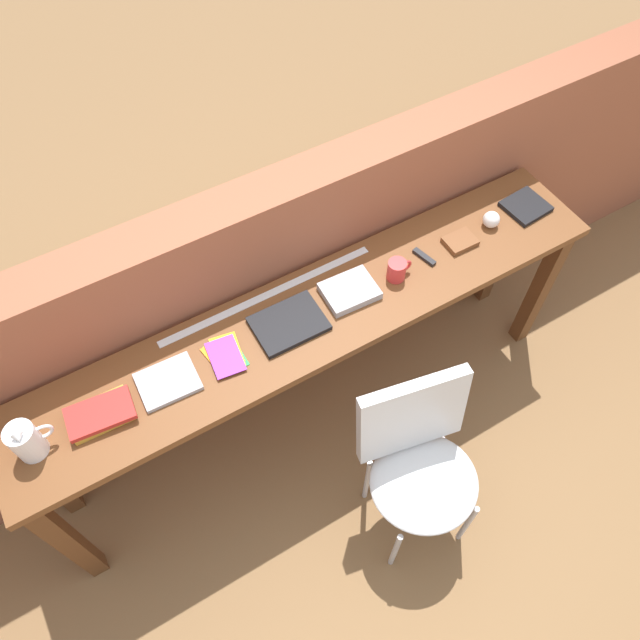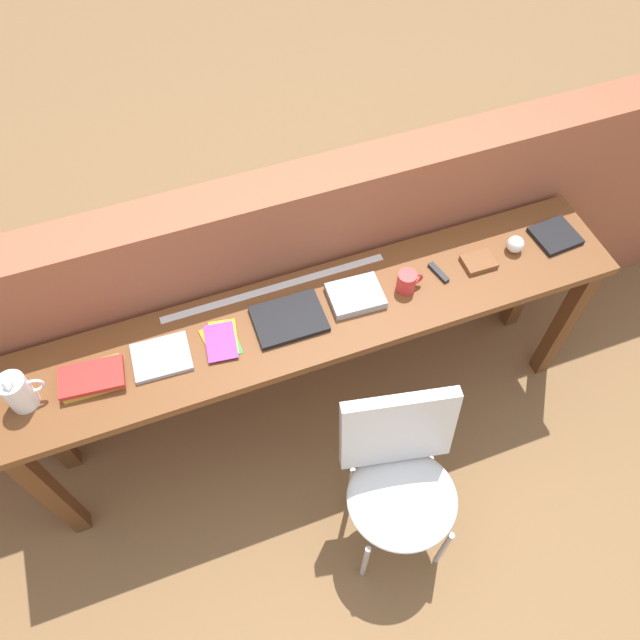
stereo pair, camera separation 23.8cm
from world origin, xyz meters
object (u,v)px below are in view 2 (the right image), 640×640
object	(u,v)px
pitcher_white	(18,392)
sports_ball_small	(515,244)
book_open_centre	(289,319)
magazine_cycling	(162,357)
multitool_folded	(439,273)
mug	(407,281)
book_repair_rightmost	(555,236)
leather_journal_brown	(479,262)
book_stack_leftmost	(92,378)
chair_white_moulded	(400,475)
pamphlet_pile_colourful	(221,341)

from	to	relation	value
pitcher_white	sports_ball_small	distance (m)	1.98
book_open_centre	magazine_cycling	bearing A→B (deg)	-179.45
multitool_folded	sports_ball_small	world-z (taller)	sports_ball_small
pitcher_white	mug	size ratio (longest dim) A/B	1.67
multitool_folded	book_open_centre	bearing A→B (deg)	-179.31
multitool_folded	book_repair_rightmost	xyz separation A→B (m)	(0.55, 0.01, 0.00)
mug	sports_ball_small	bearing A→B (deg)	3.16
magazine_cycling	multitool_folded	xyz separation A→B (m)	(1.14, 0.01, -0.00)
leather_journal_brown	mug	bearing A→B (deg)	-176.97
pitcher_white	sports_ball_small	size ratio (longest dim) A/B	2.54
magazine_cycling	sports_ball_small	world-z (taller)	sports_ball_small
pitcher_white	book_stack_leftmost	world-z (taller)	pitcher_white
sports_ball_small	multitool_folded	bearing A→B (deg)	-179.01
magazine_cycling	multitool_folded	size ratio (longest dim) A/B	1.92
chair_white_moulded	mug	distance (m)	0.76
mug	book_stack_leftmost	bearing A→B (deg)	179.57
pitcher_white	mug	xyz separation A→B (m)	(1.47, -0.00, -0.03)
pamphlet_pile_colourful	book_open_centre	xyz separation A→B (m)	(0.27, 0.00, 0.00)
book_stack_leftmost	leather_journal_brown	bearing A→B (deg)	0.11
book_stack_leftmost	multitool_folded	xyz separation A→B (m)	(1.39, 0.01, -0.01)
book_stack_leftmost	book_repair_rightmost	distance (m)	1.94
pitcher_white	magazine_cycling	distance (m)	0.49
book_stack_leftmost	pamphlet_pile_colourful	distance (m)	0.48
book_stack_leftmost	sports_ball_small	bearing A→B (deg)	0.61
chair_white_moulded	book_repair_rightmost	world-z (taller)	book_repair_rightmost
sports_ball_small	book_repair_rightmost	world-z (taller)	sports_ball_small
pitcher_white	book_repair_rightmost	world-z (taller)	pitcher_white
chair_white_moulded	pitcher_white	bearing A→B (deg)	153.89
pitcher_white	book_open_centre	xyz separation A→B (m)	(0.99, 0.01, -0.07)
pitcher_white	book_stack_leftmost	bearing A→B (deg)	1.18
magazine_cycling	chair_white_moulded	bearing A→B (deg)	-37.09
multitool_folded	leather_journal_brown	xyz separation A→B (m)	(0.18, -0.01, 0.00)
mug	pamphlet_pile_colourful	bearing A→B (deg)	179.24
pitcher_white	leather_journal_brown	distance (m)	1.81
book_open_centre	sports_ball_small	distance (m)	0.99
multitool_folded	leather_journal_brown	bearing A→B (deg)	-3.12
chair_white_moulded	pitcher_white	world-z (taller)	pitcher_white
chair_white_moulded	book_stack_leftmost	xyz separation A→B (m)	(-0.99, 0.60, 0.37)
chair_white_moulded	pamphlet_pile_colourful	xyz separation A→B (m)	(-0.51, 0.60, 0.36)
sports_ball_small	book_repair_rightmost	bearing A→B (deg)	0.22
multitool_folded	book_stack_leftmost	bearing A→B (deg)	-179.48
pamphlet_pile_colourful	sports_ball_small	world-z (taller)	sports_ball_small
chair_white_moulded	pamphlet_pile_colourful	size ratio (longest dim) A/B	4.67
chair_white_moulded	sports_ball_small	size ratio (longest dim) A/B	12.34
pitcher_white	multitool_folded	distance (m)	1.63
pamphlet_pile_colourful	sports_ball_small	distance (m)	1.26
sports_ball_small	book_open_centre	bearing A→B (deg)	-179.20
chair_white_moulded	multitool_folded	bearing A→B (deg)	56.65
magazine_cycling	pamphlet_pile_colourful	size ratio (longest dim) A/B	1.11
leather_journal_brown	magazine_cycling	bearing A→B (deg)	-179.20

